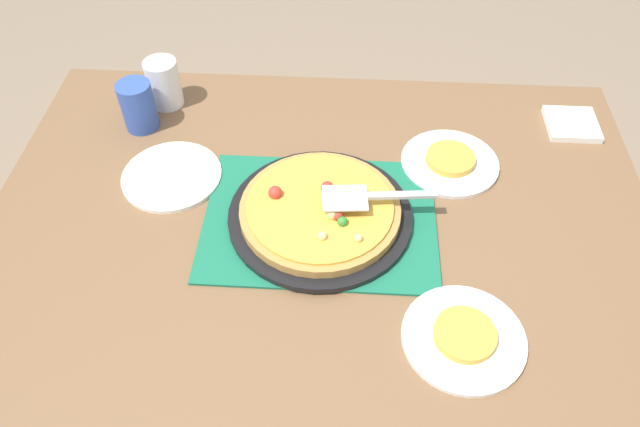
% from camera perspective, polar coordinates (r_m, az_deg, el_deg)
% --- Properties ---
extents(ground_plane, '(8.00, 8.00, 0.00)m').
position_cam_1_polar(ground_plane, '(1.88, 0.00, -15.86)').
color(ground_plane, '#84705B').
extents(dining_table, '(1.40, 1.00, 0.75)m').
position_cam_1_polar(dining_table, '(1.34, 0.00, -3.70)').
color(dining_table, brown).
rests_on(dining_table, ground_plane).
extents(placemat, '(0.48, 0.36, 0.01)m').
position_cam_1_polar(placemat, '(1.25, 0.00, -0.52)').
color(placemat, '#196B4C').
rests_on(placemat, dining_table).
extents(pizza_pan, '(0.38, 0.38, 0.01)m').
position_cam_1_polar(pizza_pan, '(1.24, 0.00, -0.22)').
color(pizza_pan, black).
rests_on(pizza_pan, placemat).
extents(pizza, '(0.33, 0.33, 0.05)m').
position_cam_1_polar(pizza, '(1.23, 0.02, 0.41)').
color(pizza, '#B78442').
rests_on(pizza, pizza_pan).
extents(plate_near_left, '(0.22, 0.22, 0.01)m').
position_cam_1_polar(plate_near_left, '(1.40, 12.17, 4.71)').
color(plate_near_left, white).
rests_on(plate_near_left, dining_table).
extents(plate_far_right, '(0.22, 0.22, 0.01)m').
position_cam_1_polar(plate_far_right, '(1.11, 13.43, -11.41)').
color(plate_far_right, white).
rests_on(plate_far_right, dining_table).
extents(plate_side, '(0.22, 0.22, 0.01)m').
position_cam_1_polar(plate_side, '(1.38, -13.84, 3.46)').
color(plate_side, white).
rests_on(plate_side, dining_table).
extents(served_slice_left, '(0.11, 0.11, 0.02)m').
position_cam_1_polar(served_slice_left, '(1.39, 12.26, 5.10)').
color(served_slice_left, gold).
rests_on(served_slice_left, plate_near_left).
extents(served_slice_right, '(0.11, 0.11, 0.02)m').
position_cam_1_polar(served_slice_right, '(1.10, 13.55, -11.07)').
color(served_slice_right, gold).
rests_on(served_slice_right, plate_far_right).
extents(cup_near, '(0.08, 0.08, 0.12)m').
position_cam_1_polar(cup_near, '(1.55, -14.56, 11.84)').
color(cup_near, white).
rests_on(cup_near, dining_table).
extents(cup_far, '(0.08, 0.08, 0.12)m').
position_cam_1_polar(cup_far, '(1.50, -16.83, 9.72)').
color(cup_far, '#3351AD').
rests_on(cup_far, dining_table).
extents(pizza_server, '(0.23, 0.08, 0.01)m').
position_cam_1_polar(pizza_server, '(1.21, 4.64, 1.67)').
color(pizza_server, silver).
rests_on(pizza_server, pizza).
extents(napkin_stack, '(0.12, 0.12, 0.02)m').
position_cam_1_polar(napkin_stack, '(1.58, 22.72, 7.81)').
color(napkin_stack, white).
rests_on(napkin_stack, dining_table).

